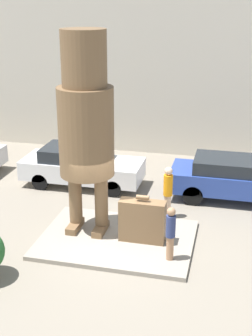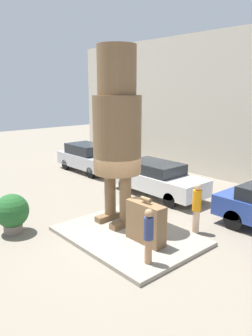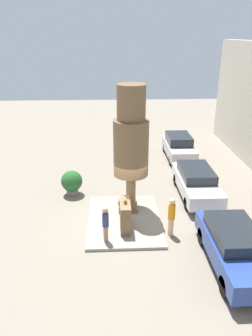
{
  "view_description": "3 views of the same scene",
  "coord_description": "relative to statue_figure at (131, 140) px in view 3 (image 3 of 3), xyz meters",
  "views": [
    {
      "loc": [
        3.17,
        -11.96,
        7.0
      ],
      "look_at": [
        0.29,
        -0.02,
        2.38
      ],
      "focal_mm": 50.0,
      "sensor_mm": 36.0,
      "label": 1
    },
    {
      "loc": [
        7.36,
        -6.61,
        4.73
      ],
      "look_at": [
        -0.25,
        0.11,
        2.28
      ],
      "focal_mm": 35.0,
      "sensor_mm": 36.0,
      "label": 2
    },
    {
      "loc": [
        13.12,
        -0.55,
        8.09
      ],
      "look_at": [
        -0.43,
        0.11,
        2.49
      ],
      "focal_mm": 35.0,
      "sensor_mm": 36.0,
      "label": 3
    }
  ],
  "objects": [
    {
      "name": "pedestal",
      "position": [
        0.99,
        -0.36,
        -3.56
      ],
      "size": [
        4.54,
        3.34,
        0.13
      ],
      "color": "gray",
      "rests_on": "ground_plane"
    },
    {
      "name": "parked_car_white",
      "position": [
        -1.45,
        3.58,
        -2.82
      ],
      "size": [
        4.59,
        1.78,
        1.51
      ],
      "color": "silver",
      "rests_on": "ground_plane"
    },
    {
      "name": "ground_plane",
      "position": [
        0.99,
        -0.36,
        -3.62
      ],
      "size": [
        60.0,
        60.0,
        0.0
      ],
      "primitive_type": "plane",
      "color": "gray"
    },
    {
      "name": "planter_pot",
      "position": [
        -1.87,
        -3.04,
        -2.88
      ],
      "size": [
        1.13,
        1.13,
        1.36
      ],
      "color": "#70665B",
      "rests_on": "ground_plane"
    },
    {
      "name": "parked_car_blue",
      "position": [
        4.3,
        3.57,
        -2.78
      ],
      "size": [
        4.62,
        1.8,
        1.55
      ],
      "color": "#284293",
      "rests_on": "ground_plane"
    },
    {
      "name": "giant_suitcase",
      "position": [
        1.75,
        -0.35,
        -2.86
      ],
      "size": [
        1.35,
        0.44,
        1.45
      ],
      "color": "brown",
      "rests_on": "pedestal"
    },
    {
      "name": "statue_figure",
      "position": [
        0.0,
        0.0,
        0.0
      ],
      "size": [
        1.62,
        1.62,
        5.98
      ],
      "color": "brown",
      "rests_on": "pedestal"
    },
    {
      "name": "worker_hivis",
      "position": [
        2.2,
        1.59,
        -2.65
      ],
      "size": [
        0.3,
        0.3,
        1.77
      ],
      "color": "beige",
      "rests_on": "ground_plane"
    },
    {
      "name": "parked_car_silver",
      "position": [
        -7.23,
        3.79,
        -2.79
      ],
      "size": [
        4.19,
        1.73,
        1.61
      ],
      "color": "#B7B7BC",
      "rests_on": "ground_plane"
    },
    {
      "name": "tourist",
      "position": [
        2.7,
        -1.19,
        -2.64
      ],
      "size": [
        0.26,
        0.26,
        1.55
      ],
      "color": "#A87A56",
      "rests_on": "pedestal"
    }
  ]
}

